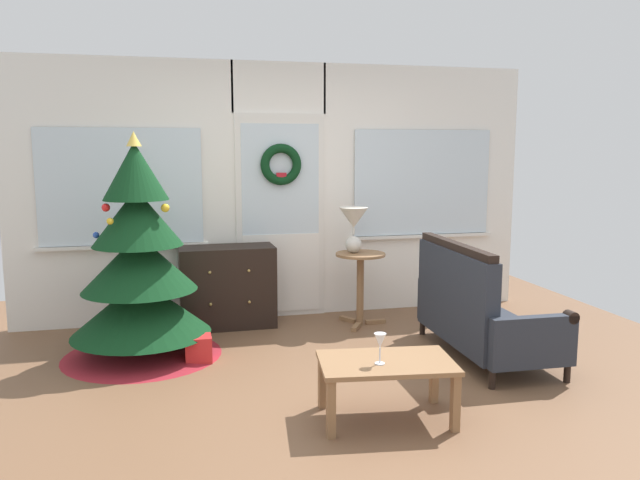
{
  "coord_description": "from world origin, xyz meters",
  "views": [
    {
      "loc": [
        -1.07,
        -4.11,
        1.71
      ],
      "look_at": [
        0.05,
        0.55,
        1.0
      ],
      "focal_mm": 34.92,
      "sensor_mm": 36.0,
      "label": 1
    }
  ],
  "objects_px": {
    "side_table": "(360,274)",
    "gift_box": "(198,349)",
    "settee_sofa": "(476,312)",
    "christmas_tree": "(139,275)",
    "wine_glass": "(380,342)",
    "table_lamp": "(354,223)",
    "coffee_table": "(386,369)",
    "dresser_cabinet": "(227,287)"
  },
  "relations": [
    {
      "from": "side_table",
      "to": "gift_box",
      "type": "height_order",
      "value": "side_table"
    },
    {
      "from": "settee_sofa",
      "to": "gift_box",
      "type": "distance_m",
      "value": 2.28
    },
    {
      "from": "christmas_tree",
      "to": "settee_sofa",
      "type": "relative_size",
      "value": 1.24
    },
    {
      "from": "settee_sofa",
      "to": "coffee_table",
      "type": "xyz_separation_m",
      "value": [
        -1.12,
        -0.97,
        -0.04
      ]
    },
    {
      "from": "side_table",
      "to": "christmas_tree",
      "type": "bearing_deg",
      "value": -167.5
    },
    {
      "from": "side_table",
      "to": "coffee_table",
      "type": "height_order",
      "value": "side_table"
    },
    {
      "from": "table_lamp",
      "to": "gift_box",
      "type": "distance_m",
      "value": 1.92
    },
    {
      "from": "settee_sofa",
      "to": "gift_box",
      "type": "bearing_deg",
      "value": 169.59
    },
    {
      "from": "dresser_cabinet",
      "to": "settee_sofa",
      "type": "distance_m",
      "value": 2.35
    },
    {
      "from": "side_table",
      "to": "wine_glass",
      "type": "distance_m",
      "value": 2.2
    },
    {
      "from": "table_lamp",
      "to": "christmas_tree",
      "type": "bearing_deg",
      "value": -166.03
    },
    {
      "from": "table_lamp",
      "to": "wine_glass",
      "type": "height_order",
      "value": "table_lamp"
    },
    {
      "from": "side_table",
      "to": "gift_box",
      "type": "bearing_deg",
      "value": -155.88
    },
    {
      "from": "christmas_tree",
      "to": "gift_box",
      "type": "bearing_deg",
      "value": -30.13
    },
    {
      "from": "side_table",
      "to": "table_lamp",
      "type": "distance_m",
      "value": 0.5
    },
    {
      "from": "wine_glass",
      "to": "coffee_table",
      "type": "bearing_deg",
      "value": 39.34
    },
    {
      "from": "christmas_tree",
      "to": "side_table",
      "type": "xyz_separation_m",
      "value": [
        2.03,
        0.45,
        -0.18
      ]
    },
    {
      "from": "christmas_tree",
      "to": "wine_glass",
      "type": "distance_m",
      "value": 2.26
    },
    {
      "from": "gift_box",
      "to": "wine_glass",
      "type": "bearing_deg",
      "value": -53.79
    },
    {
      "from": "christmas_tree",
      "to": "coffee_table",
      "type": "bearing_deg",
      "value": -46.51
    },
    {
      "from": "dresser_cabinet",
      "to": "settee_sofa",
      "type": "bearing_deg",
      "value": -35.97
    },
    {
      "from": "coffee_table",
      "to": "side_table",
      "type": "bearing_deg",
      "value": 77.21
    },
    {
      "from": "wine_glass",
      "to": "side_table",
      "type": "bearing_deg",
      "value": 75.95
    },
    {
      "from": "settee_sofa",
      "to": "side_table",
      "type": "bearing_deg",
      "value": 120.05
    },
    {
      "from": "coffee_table",
      "to": "gift_box",
      "type": "bearing_deg",
      "value": 128.77
    },
    {
      "from": "settee_sofa",
      "to": "wine_glass",
      "type": "relative_size",
      "value": 7.64
    },
    {
      "from": "christmas_tree",
      "to": "side_table",
      "type": "distance_m",
      "value": 2.09
    },
    {
      "from": "christmas_tree",
      "to": "gift_box",
      "type": "distance_m",
      "value": 0.78
    },
    {
      "from": "coffee_table",
      "to": "wine_glass",
      "type": "xyz_separation_m",
      "value": [
        -0.06,
        -0.05,
        0.2
      ]
    },
    {
      "from": "coffee_table",
      "to": "gift_box",
      "type": "distance_m",
      "value": 1.78
    },
    {
      "from": "gift_box",
      "to": "dresser_cabinet",
      "type": "bearing_deg",
      "value": 71.38
    },
    {
      "from": "christmas_tree",
      "to": "table_lamp",
      "type": "distance_m",
      "value": 2.05
    },
    {
      "from": "gift_box",
      "to": "side_table",
      "type": "bearing_deg",
      "value": 24.12
    },
    {
      "from": "coffee_table",
      "to": "table_lamp",
      "type": "bearing_deg",
      "value": 78.99
    },
    {
      "from": "settee_sofa",
      "to": "table_lamp",
      "type": "bearing_deg",
      "value": 121.4
    },
    {
      "from": "settee_sofa",
      "to": "gift_box",
      "type": "relative_size",
      "value": 7.08
    },
    {
      "from": "table_lamp",
      "to": "gift_box",
      "type": "relative_size",
      "value": 2.09
    },
    {
      "from": "side_table",
      "to": "dresser_cabinet",
      "type": "bearing_deg",
      "value": 168.2
    },
    {
      "from": "dresser_cabinet",
      "to": "table_lamp",
      "type": "height_order",
      "value": "table_lamp"
    },
    {
      "from": "table_lamp",
      "to": "coffee_table",
      "type": "height_order",
      "value": "table_lamp"
    },
    {
      "from": "settee_sofa",
      "to": "coffee_table",
      "type": "distance_m",
      "value": 1.48
    },
    {
      "from": "side_table",
      "to": "wine_glass",
      "type": "bearing_deg",
      "value": -104.05
    }
  ]
}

